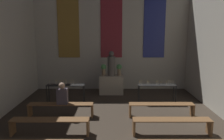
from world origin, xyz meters
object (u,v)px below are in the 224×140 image
object	(u,v)px
flower_vase_left	(104,69)
pew_back_left	(62,107)
candle_rack_right	(158,87)
pew_third_left	(51,123)
statue	(112,65)
altar	(112,85)
person_seated	(63,94)
candle_rack_left	(66,87)
pew_back_right	(162,107)
pew_third_right	(173,123)
flower_vase_right	(120,69)

from	to	relation	value
flower_vase_left	pew_back_left	distance (m)	3.24
flower_vase_left	candle_rack_right	distance (m)	2.65
pew_third_left	pew_back_left	bearing A→B (deg)	90.00
statue	candle_rack_right	world-z (taller)	statue
altar	pew_back_left	size ratio (longest dim) A/B	0.50
statue	person_seated	world-z (taller)	statue
candle_rack_left	pew_back_right	world-z (taller)	candle_rack_left
statue	flower_vase_left	distance (m)	0.41
pew_back_left	pew_third_left	bearing A→B (deg)	-90.00
statue	pew_back_right	size ratio (longest dim) A/B	0.51
flower_vase_left	candle_rack_right	size ratio (longest dim) A/B	0.34
pew_third_right	pew_back_left	world-z (taller)	same
statue	candle_rack_right	size ratio (longest dim) A/B	0.74
altar	pew_back_left	bearing A→B (deg)	-121.72
pew_third_left	flower_vase_left	bearing A→B (deg)	71.65
flower_vase_left	altar	bearing A→B (deg)	0.00
flower_vase_right	person_seated	distance (m)	3.48
pew_third_left	pew_back_right	bearing A→B (deg)	21.11
flower_vase_right	pew_third_left	world-z (taller)	flower_vase_right
pew_back_left	pew_back_right	bearing A→B (deg)	0.00
candle_rack_left	pew_third_left	size ratio (longest dim) A/B	0.69
flower_vase_right	person_seated	size ratio (longest dim) A/B	0.71
candle_rack_right	pew_third_right	world-z (taller)	candle_rack_right
statue	pew_back_right	bearing A→B (deg)	-58.28
candle_rack_right	pew_back_right	size ratio (longest dim) A/B	0.69
flower_vase_left	pew_third_left	distance (m)	4.45
flower_vase_left	person_seated	xyz separation A→B (m)	(-1.31, -2.80, -0.41)
pew_back_left	pew_back_right	xyz separation A→B (m)	(3.47, 0.00, 0.00)
altar	statue	distance (m)	0.96
pew_third_right	pew_back_right	world-z (taller)	same
pew_back_right	flower_vase_left	bearing A→B (deg)	126.73
flower_vase_right	pew_third_left	xyz separation A→B (m)	(-2.09, -4.14, -0.86)
altar	statue	xyz separation A→B (m)	(0.00, 0.00, 0.96)
flower_vase_left	candle_rack_right	world-z (taller)	flower_vase_left
pew_third_right	statue	bearing A→B (deg)	112.70
altar	flower_vase_right	bearing A→B (deg)	0.00
flower_vase_right	pew_back_left	bearing A→B (deg)	-126.73
pew_back_left	pew_back_right	world-z (taller)	same
flower_vase_left	person_seated	distance (m)	3.12
pew_back_right	person_seated	bearing A→B (deg)	-180.00
altar	pew_back_right	size ratio (longest dim) A/B	0.50
candle_rack_right	person_seated	distance (m)	3.83
candle_rack_left	candle_rack_right	distance (m)	3.74
candle_rack_right	pew_third_left	size ratio (longest dim) A/B	0.69
person_seated	pew_back_right	bearing A→B (deg)	0.00
candle_rack_left	person_seated	world-z (taller)	person_seated
pew_third_right	person_seated	distance (m)	3.68
flower_vase_right	pew_third_right	size ratio (longest dim) A/B	0.24
statue	altar	bearing A→B (deg)	0.00
pew_back_left	altar	bearing A→B (deg)	58.28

